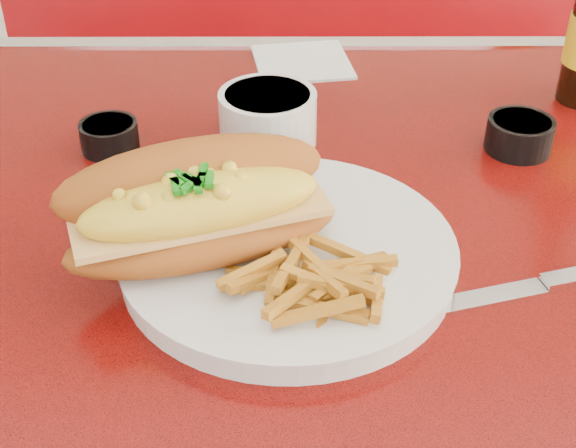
{
  "coord_description": "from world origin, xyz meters",
  "views": [
    {
      "loc": [
        -0.05,
        -0.56,
        1.17
      ],
      "look_at": [
        -0.04,
        -0.05,
        0.81
      ],
      "focal_mm": 50.0,
      "sensor_mm": 36.0,
      "label": 1
    }
  ],
  "objects_px": {
    "diner_table": "(332,361)",
    "mac_hoagie": "(198,206)",
    "knife": "(531,287)",
    "booth_bench_far": "(308,188)",
    "sauce_cup_right": "(520,133)",
    "fork": "(285,222)",
    "dinner_plate": "(288,254)",
    "gravy_ramekin": "(268,117)",
    "sauce_cup_left": "(109,135)"
  },
  "relations": [
    {
      "from": "diner_table",
      "to": "mac_hoagie",
      "type": "height_order",
      "value": "mac_hoagie"
    },
    {
      "from": "mac_hoagie",
      "to": "knife",
      "type": "relative_size",
      "value": 1.02
    },
    {
      "from": "diner_table",
      "to": "booth_bench_far",
      "type": "bearing_deg",
      "value": 90.0
    },
    {
      "from": "sauce_cup_right",
      "to": "diner_table",
      "type": "bearing_deg",
      "value": -144.59
    },
    {
      "from": "booth_bench_far",
      "to": "fork",
      "type": "relative_size",
      "value": 7.61
    },
    {
      "from": "dinner_plate",
      "to": "sauce_cup_right",
      "type": "height_order",
      "value": "sauce_cup_right"
    },
    {
      "from": "knife",
      "to": "mac_hoagie",
      "type": "bearing_deg",
      "value": 157.39
    },
    {
      "from": "diner_table",
      "to": "booth_bench_far",
      "type": "xyz_separation_m",
      "value": [
        0.0,
        0.81,
        -0.32
      ]
    },
    {
      "from": "booth_bench_far",
      "to": "mac_hoagie",
      "type": "relative_size",
      "value": 5.09
    },
    {
      "from": "gravy_ramekin",
      "to": "knife",
      "type": "bearing_deg",
      "value": -48.36
    },
    {
      "from": "diner_table",
      "to": "mac_hoagie",
      "type": "xyz_separation_m",
      "value": [
        -0.11,
        -0.06,
        0.22
      ]
    },
    {
      "from": "dinner_plate",
      "to": "sauce_cup_right",
      "type": "bearing_deg",
      "value": 38.82
    },
    {
      "from": "fork",
      "to": "knife",
      "type": "distance_m",
      "value": 0.2
    },
    {
      "from": "gravy_ramekin",
      "to": "knife",
      "type": "height_order",
      "value": "gravy_ramekin"
    },
    {
      "from": "diner_table",
      "to": "dinner_plate",
      "type": "height_order",
      "value": "dinner_plate"
    },
    {
      "from": "sauce_cup_right",
      "to": "knife",
      "type": "bearing_deg",
      "value": -100.74
    },
    {
      "from": "mac_hoagie",
      "to": "sauce_cup_right",
      "type": "xyz_separation_m",
      "value": [
        0.3,
        0.19,
        -0.04
      ]
    },
    {
      "from": "diner_table",
      "to": "knife",
      "type": "height_order",
      "value": "knife"
    },
    {
      "from": "booth_bench_far",
      "to": "fork",
      "type": "distance_m",
      "value": 0.97
    },
    {
      "from": "booth_bench_far",
      "to": "knife",
      "type": "xyz_separation_m",
      "value": [
        0.14,
        -0.9,
        0.49
      ]
    },
    {
      "from": "gravy_ramekin",
      "to": "sauce_cup_right",
      "type": "xyz_separation_m",
      "value": [
        0.25,
        -0.02,
        -0.01
      ]
    },
    {
      "from": "booth_bench_far",
      "to": "sauce_cup_left",
      "type": "xyz_separation_m",
      "value": [
        -0.22,
        -0.68,
        0.5
      ]
    },
    {
      "from": "booth_bench_far",
      "to": "gravy_ramekin",
      "type": "distance_m",
      "value": 0.84
    },
    {
      "from": "dinner_plate",
      "to": "gravy_ramekin",
      "type": "bearing_deg",
      "value": 95.56
    },
    {
      "from": "fork",
      "to": "sauce_cup_right",
      "type": "xyz_separation_m",
      "value": [
        0.23,
        0.15,
        -0.0
      ]
    },
    {
      "from": "knife",
      "to": "fork",
      "type": "bearing_deg",
      "value": 145.35
    },
    {
      "from": "mac_hoagie",
      "to": "sauce_cup_left",
      "type": "distance_m",
      "value": 0.22
    },
    {
      "from": "booth_bench_far",
      "to": "sauce_cup_left",
      "type": "distance_m",
      "value": 0.87
    },
    {
      "from": "booth_bench_far",
      "to": "mac_hoagie",
      "type": "bearing_deg",
      "value": -97.38
    },
    {
      "from": "sauce_cup_right",
      "to": "knife",
      "type": "xyz_separation_m",
      "value": [
        -0.04,
        -0.22,
        -0.02
      ]
    },
    {
      "from": "fork",
      "to": "sauce_cup_left",
      "type": "bearing_deg",
      "value": 31.59
    },
    {
      "from": "sauce_cup_left",
      "to": "booth_bench_far",
      "type": "bearing_deg",
      "value": 72.05
    },
    {
      "from": "dinner_plate",
      "to": "diner_table",
      "type": "bearing_deg",
      "value": 50.27
    },
    {
      "from": "dinner_plate",
      "to": "knife",
      "type": "xyz_separation_m",
      "value": [
        0.19,
        -0.03,
        -0.01
      ]
    },
    {
      "from": "dinner_plate",
      "to": "gravy_ramekin",
      "type": "height_order",
      "value": "gravy_ramekin"
    },
    {
      "from": "dinner_plate",
      "to": "sauce_cup_right",
      "type": "xyz_separation_m",
      "value": [
        0.23,
        0.18,
        0.01
      ]
    },
    {
      "from": "diner_table",
      "to": "fork",
      "type": "distance_m",
      "value": 0.19
    },
    {
      "from": "mac_hoagie",
      "to": "sauce_cup_left",
      "type": "height_order",
      "value": "mac_hoagie"
    },
    {
      "from": "sauce_cup_left",
      "to": "sauce_cup_right",
      "type": "bearing_deg",
      "value": -0.32
    },
    {
      "from": "booth_bench_far",
      "to": "sauce_cup_left",
      "type": "height_order",
      "value": "booth_bench_far"
    },
    {
      "from": "fork",
      "to": "gravy_ramekin",
      "type": "height_order",
      "value": "gravy_ramekin"
    },
    {
      "from": "sauce_cup_left",
      "to": "sauce_cup_right",
      "type": "distance_m",
      "value": 0.4
    },
    {
      "from": "booth_bench_far",
      "to": "dinner_plate",
      "type": "bearing_deg",
      "value": -92.88
    },
    {
      "from": "diner_table",
      "to": "knife",
      "type": "distance_m",
      "value": 0.23
    },
    {
      "from": "diner_table",
      "to": "dinner_plate",
      "type": "bearing_deg",
      "value": -129.73
    },
    {
      "from": "gravy_ramekin",
      "to": "sauce_cup_left",
      "type": "relative_size",
      "value": 1.72
    },
    {
      "from": "gravy_ramekin",
      "to": "mac_hoagie",
      "type": "bearing_deg",
      "value": -103.66
    },
    {
      "from": "diner_table",
      "to": "fork",
      "type": "bearing_deg",
      "value": -155.36
    },
    {
      "from": "mac_hoagie",
      "to": "sauce_cup_left",
      "type": "relative_size",
      "value": 3.75
    },
    {
      "from": "sauce_cup_left",
      "to": "sauce_cup_right",
      "type": "xyz_separation_m",
      "value": [
        0.4,
        -0.0,
        0.0
      ]
    }
  ]
}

